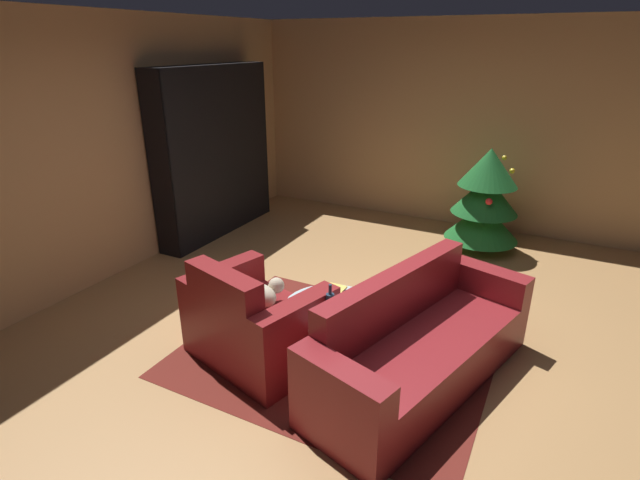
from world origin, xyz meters
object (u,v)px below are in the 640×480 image
at_px(decorated_tree, 485,199).
at_px(bottle_on_table, 330,306).
at_px(couch_red, 419,347).
at_px(armchair_red, 255,324).
at_px(book_stack_on_table, 334,296).
at_px(bookshelf_unit, 222,152).
at_px(coffee_table, 331,311).

bearing_deg(decorated_tree, bottle_on_table, -100.95).
xyz_separation_m(couch_red, decorated_tree, (-0.05, 2.79, 0.36)).
xyz_separation_m(armchair_red, book_stack_on_table, (0.52, 0.36, 0.21)).
bearing_deg(bottle_on_table, armchair_red, -170.11).
distance_m(bookshelf_unit, armchair_red, 3.16).
bearing_deg(book_stack_on_table, couch_red, -2.80).
relative_size(coffee_table, decorated_tree, 0.60).
distance_m(coffee_table, bottle_on_table, 0.26).
distance_m(armchair_red, couch_red, 1.28).
relative_size(bookshelf_unit, decorated_tree, 1.70).
bearing_deg(bottle_on_table, couch_red, 19.04).
xyz_separation_m(couch_red, book_stack_on_table, (-0.71, 0.03, 0.24)).
distance_m(bookshelf_unit, bottle_on_table, 3.47).
xyz_separation_m(book_stack_on_table, decorated_tree, (0.67, 2.76, 0.13)).
height_order(bookshelf_unit, decorated_tree, bookshelf_unit).
height_order(bookshelf_unit, couch_red, bookshelf_unit).
bearing_deg(decorated_tree, couch_red, -89.03).
distance_m(coffee_table, book_stack_on_table, 0.12).
bearing_deg(couch_red, armchair_red, -165.36).
bearing_deg(coffee_table, couch_red, 2.04).
bearing_deg(decorated_tree, book_stack_on_table, -103.60).
relative_size(couch_red, coffee_table, 2.85).
bearing_deg(bookshelf_unit, coffee_table, -37.88).
bearing_deg(bottle_on_table, coffee_table, 113.07).
height_order(bookshelf_unit, coffee_table, bookshelf_unit).
xyz_separation_m(armchair_red, decorated_tree, (1.19, 3.12, 0.34)).
distance_m(couch_red, bottle_on_table, 0.73).
distance_m(armchair_red, coffee_table, 0.61).
height_order(coffee_table, decorated_tree, decorated_tree).
height_order(book_stack_on_table, decorated_tree, decorated_tree).
distance_m(book_stack_on_table, decorated_tree, 2.84).
bearing_deg(armchair_red, book_stack_on_table, 34.44).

